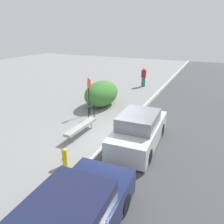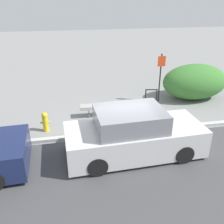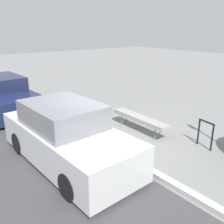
{
  "view_description": "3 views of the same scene",
  "coord_description": "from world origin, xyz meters",
  "px_view_note": "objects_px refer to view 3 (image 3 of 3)",
  "views": [
    {
      "loc": [
        -8.63,
        -3.92,
        5.02
      ],
      "look_at": [
        0.64,
        0.38,
        1.12
      ],
      "focal_mm": 35.0,
      "sensor_mm": 36.0,
      "label": 1
    },
    {
      "loc": [
        -1.92,
        -7.76,
        4.69
      ],
      "look_at": [
        -0.3,
        0.74,
        0.59
      ],
      "focal_mm": 40.0,
      "sensor_mm": 36.0,
      "label": 2
    },
    {
      "loc": [
        5.32,
        -4.01,
        3.36
      ],
      "look_at": [
        -0.34,
        0.51,
        0.91
      ],
      "focal_mm": 40.0,
      "sensor_mm": 36.0,
      "label": 3
    }
  ],
  "objects_px": {
    "fire_hydrant": "(78,107)",
    "parked_car_near": "(67,137)",
    "bench": "(140,119)",
    "bike_rack": "(206,132)",
    "parked_car_far": "(1,96)"
  },
  "relations": [
    {
      "from": "fire_hydrant",
      "to": "parked_car_near",
      "type": "relative_size",
      "value": 0.18
    },
    {
      "from": "bench",
      "to": "bike_rack",
      "type": "relative_size",
      "value": 2.85
    },
    {
      "from": "bike_rack",
      "to": "parked_car_far",
      "type": "xyz_separation_m",
      "value": [
        -7.24,
        -3.63,
        0.16
      ]
    },
    {
      "from": "parked_car_far",
      "to": "parked_car_near",
      "type": "bearing_deg",
      "value": -1.41
    },
    {
      "from": "bike_rack",
      "to": "fire_hydrant",
      "type": "bearing_deg",
      "value": -162.24
    },
    {
      "from": "parked_car_near",
      "to": "bench",
      "type": "bearing_deg",
      "value": 93.47
    },
    {
      "from": "bench",
      "to": "fire_hydrant",
      "type": "height_order",
      "value": "fire_hydrant"
    },
    {
      "from": "bench",
      "to": "bike_rack",
      "type": "bearing_deg",
      "value": 17.49
    },
    {
      "from": "bench",
      "to": "fire_hydrant",
      "type": "xyz_separation_m",
      "value": [
        -2.54,
        -0.88,
        -0.04
      ]
    },
    {
      "from": "bench",
      "to": "parked_car_near",
      "type": "bearing_deg",
      "value": -83.13
    },
    {
      "from": "bench",
      "to": "parked_car_far",
      "type": "relative_size",
      "value": 0.53
    },
    {
      "from": "bike_rack",
      "to": "bench",
      "type": "bearing_deg",
      "value": -163.82
    },
    {
      "from": "fire_hydrant",
      "to": "parked_car_far",
      "type": "height_order",
      "value": "parked_car_far"
    },
    {
      "from": "parked_car_near",
      "to": "parked_car_far",
      "type": "distance_m",
      "value": 5.44
    },
    {
      "from": "bike_rack",
      "to": "fire_hydrant",
      "type": "distance_m",
      "value": 4.86
    }
  ]
}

